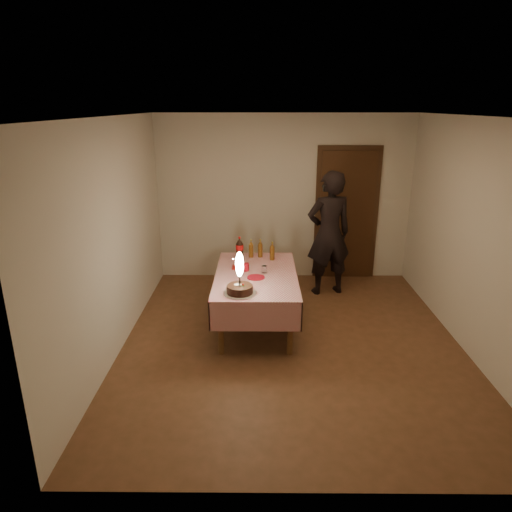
{
  "coord_description": "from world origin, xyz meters",
  "views": [
    {
      "loc": [
        -0.39,
        -4.88,
        2.72
      ],
      "look_at": [
        -0.43,
        0.42,
        0.95
      ],
      "focal_mm": 32.0,
      "sensor_mm": 36.0,
      "label": 1
    }
  ],
  "objects_px": {
    "dining_table": "(256,281)",
    "red_plate": "(256,277)",
    "cola_bottle": "(240,248)",
    "photographer": "(329,234)",
    "red_cup": "(246,267)",
    "amber_bottle_mid": "(260,249)",
    "birthday_cake": "(240,284)",
    "clear_cup": "(264,269)",
    "amber_bottle_right": "(272,252)",
    "amber_bottle_left": "(251,249)"
  },
  "relations": [
    {
      "from": "clear_cup",
      "to": "photographer",
      "type": "xyz_separation_m",
      "value": [
        0.95,
        1.03,
        0.18
      ]
    },
    {
      "from": "birthday_cake",
      "to": "red_plate",
      "type": "xyz_separation_m",
      "value": [
        0.18,
        0.49,
        -0.11
      ]
    },
    {
      "from": "birthday_cake",
      "to": "red_plate",
      "type": "height_order",
      "value": "birthday_cake"
    },
    {
      "from": "amber_bottle_left",
      "to": "photographer",
      "type": "height_order",
      "value": "photographer"
    },
    {
      "from": "dining_table",
      "to": "cola_bottle",
      "type": "bearing_deg",
      "value": 111.68
    },
    {
      "from": "red_cup",
      "to": "cola_bottle",
      "type": "distance_m",
      "value": 0.49
    },
    {
      "from": "amber_bottle_left",
      "to": "dining_table",
      "type": "bearing_deg",
      "value": -83.58
    },
    {
      "from": "red_cup",
      "to": "cola_bottle",
      "type": "relative_size",
      "value": 0.31
    },
    {
      "from": "birthday_cake",
      "to": "amber_bottle_right",
      "type": "distance_m",
      "value": 1.23
    },
    {
      "from": "dining_table",
      "to": "clear_cup",
      "type": "distance_m",
      "value": 0.18
    },
    {
      "from": "birthday_cake",
      "to": "red_plate",
      "type": "distance_m",
      "value": 0.53
    },
    {
      "from": "birthday_cake",
      "to": "cola_bottle",
      "type": "height_order",
      "value": "birthday_cake"
    },
    {
      "from": "red_cup",
      "to": "amber_bottle_mid",
      "type": "height_order",
      "value": "amber_bottle_mid"
    },
    {
      "from": "red_cup",
      "to": "photographer",
      "type": "relative_size",
      "value": 0.05
    },
    {
      "from": "birthday_cake",
      "to": "photographer",
      "type": "height_order",
      "value": "photographer"
    },
    {
      "from": "amber_bottle_right",
      "to": "amber_bottle_mid",
      "type": "bearing_deg",
      "value": 142.43
    },
    {
      "from": "dining_table",
      "to": "red_plate",
      "type": "relative_size",
      "value": 7.82
    },
    {
      "from": "clear_cup",
      "to": "red_cup",
      "type": "bearing_deg",
      "value": 164.59
    },
    {
      "from": "amber_bottle_mid",
      "to": "red_cup",
      "type": "bearing_deg",
      "value": -108.16
    },
    {
      "from": "clear_cup",
      "to": "cola_bottle",
      "type": "relative_size",
      "value": 0.28
    },
    {
      "from": "clear_cup",
      "to": "photographer",
      "type": "height_order",
      "value": "photographer"
    },
    {
      "from": "birthday_cake",
      "to": "red_cup",
      "type": "relative_size",
      "value": 4.89
    },
    {
      "from": "dining_table",
      "to": "birthday_cake",
      "type": "xyz_separation_m",
      "value": [
        -0.18,
        -0.62,
        0.21
      ]
    },
    {
      "from": "clear_cup",
      "to": "red_plate",
      "type": "bearing_deg",
      "value": -119.98
    },
    {
      "from": "cola_bottle",
      "to": "amber_bottle_mid",
      "type": "bearing_deg",
      "value": 18.5
    },
    {
      "from": "amber_bottle_mid",
      "to": "amber_bottle_left",
      "type": "bearing_deg",
      "value": -176.27
    },
    {
      "from": "dining_table",
      "to": "clear_cup",
      "type": "height_order",
      "value": "clear_cup"
    },
    {
      "from": "dining_table",
      "to": "amber_bottle_right",
      "type": "xyz_separation_m",
      "value": [
        0.22,
        0.55,
        0.21
      ]
    },
    {
      "from": "amber_bottle_left",
      "to": "cola_bottle",
      "type": "bearing_deg",
      "value": -150.89
    },
    {
      "from": "amber_bottle_left",
      "to": "amber_bottle_right",
      "type": "bearing_deg",
      "value": -21.92
    },
    {
      "from": "red_cup",
      "to": "amber_bottle_right",
      "type": "xyz_separation_m",
      "value": [
        0.35,
        0.43,
        0.07
      ]
    },
    {
      "from": "red_cup",
      "to": "cola_bottle",
      "type": "height_order",
      "value": "cola_bottle"
    },
    {
      "from": "red_plate",
      "to": "amber_bottle_left",
      "type": "bearing_deg",
      "value": 95.46
    },
    {
      "from": "amber_bottle_left",
      "to": "amber_bottle_mid",
      "type": "distance_m",
      "value": 0.13
    },
    {
      "from": "amber_bottle_mid",
      "to": "photographer",
      "type": "height_order",
      "value": "photographer"
    },
    {
      "from": "birthday_cake",
      "to": "amber_bottle_left",
      "type": "xyz_separation_m",
      "value": [
        0.1,
        1.28,
        0.01
      ]
    },
    {
      "from": "red_plate",
      "to": "clear_cup",
      "type": "bearing_deg",
      "value": 60.02
    },
    {
      "from": "dining_table",
      "to": "red_cup",
      "type": "height_order",
      "value": "red_cup"
    },
    {
      "from": "birthday_cake",
      "to": "amber_bottle_mid",
      "type": "height_order",
      "value": "birthday_cake"
    },
    {
      "from": "dining_table",
      "to": "cola_bottle",
      "type": "height_order",
      "value": "cola_bottle"
    },
    {
      "from": "red_plate",
      "to": "photographer",
      "type": "xyz_separation_m",
      "value": [
        1.05,
        1.2,
        0.22
      ]
    },
    {
      "from": "red_plate",
      "to": "photographer",
      "type": "height_order",
      "value": "photographer"
    },
    {
      "from": "dining_table",
      "to": "clear_cup",
      "type": "relative_size",
      "value": 19.11
    },
    {
      "from": "dining_table",
      "to": "amber_bottle_left",
      "type": "height_order",
      "value": "amber_bottle_left"
    },
    {
      "from": "amber_bottle_right",
      "to": "amber_bottle_left",
      "type": "bearing_deg",
      "value": 158.08
    },
    {
      "from": "clear_cup",
      "to": "amber_bottle_right",
      "type": "bearing_deg",
      "value": 77.37
    },
    {
      "from": "dining_table",
      "to": "amber_bottle_mid",
      "type": "height_order",
      "value": "amber_bottle_mid"
    },
    {
      "from": "photographer",
      "to": "clear_cup",
      "type": "bearing_deg",
      "value": -132.85
    },
    {
      "from": "dining_table",
      "to": "red_cup",
      "type": "distance_m",
      "value": 0.22
    },
    {
      "from": "red_cup",
      "to": "birthday_cake",
      "type": "bearing_deg",
      "value": -93.67
    }
  ]
}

